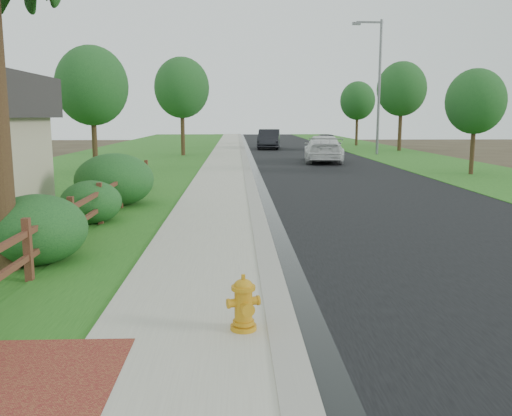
{
  "coord_description": "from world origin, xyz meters",
  "views": [
    {
      "loc": [
        -0.18,
        -5.96,
        2.72
      ],
      "look_at": [
        0.2,
        4.38,
        0.98
      ],
      "focal_mm": 38.0,
      "sensor_mm": 36.0,
      "label": 1
    }
  ],
  "objects_px": {
    "dark_car_mid": "(325,141)",
    "fire_hydrant": "(244,305)",
    "ranch_fence": "(87,210)",
    "streetlight": "(377,79)",
    "white_suv": "(323,149)"
  },
  "relations": [
    {
      "from": "dark_car_mid",
      "to": "streetlight",
      "type": "distance_m",
      "value": 7.64
    },
    {
      "from": "dark_car_mid",
      "to": "white_suv",
      "type": "bearing_deg",
      "value": 81.6
    },
    {
      "from": "fire_hydrant",
      "to": "dark_car_mid",
      "type": "height_order",
      "value": "dark_car_mid"
    },
    {
      "from": "ranch_fence",
      "to": "fire_hydrant",
      "type": "bearing_deg",
      "value": -59.53
    },
    {
      "from": "fire_hydrant",
      "to": "streetlight",
      "type": "relative_size",
      "value": 0.08
    },
    {
      "from": "ranch_fence",
      "to": "dark_car_mid",
      "type": "height_order",
      "value": "dark_car_mid"
    },
    {
      "from": "fire_hydrant",
      "to": "white_suv",
      "type": "xyz_separation_m",
      "value": [
        5.22,
        26.25,
        0.39
      ]
    },
    {
      "from": "white_suv",
      "to": "streetlight",
      "type": "xyz_separation_m",
      "value": [
        4.79,
        6.47,
        4.54
      ]
    },
    {
      "from": "ranch_fence",
      "to": "streetlight",
      "type": "relative_size",
      "value": 1.79
    },
    {
      "from": "white_suv",
      "to": "dark_car_mid",
      "type": "xyz_separation_m",
      "value": [
        2.08,
        11.9,
        -0.09
      ]
    },
    {
      "from": "fire_hydrant",
      "to": "white_suv",
      "type": "bearing_deg",
      "value": 78.76
    },
    {
      "from": "dark_car_mid",
      "to": "streetlight",
      "type": "relative_size",
      "value": 0.44
    },
    {
      "from": "dark_car_mid",
      "to": "fire_hydrant",
      "type": "bearing_deg",
      "value": 80.68
    },
    {
      "from": "white_suv",
      "to": "ranch_fence",
      "type": "bearing_deg",
      "value": 73.42
    },
    {
      "from": "fire_hydrant",
      "to": "white_suv",
      "type": "relative_size",
      "value": 0.13
    }
  ]
}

